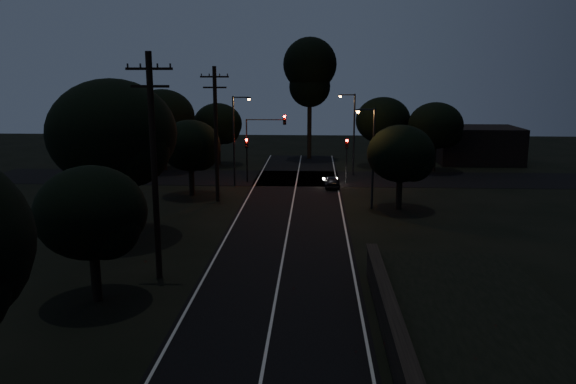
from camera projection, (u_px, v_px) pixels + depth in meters
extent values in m
cube|color=black|center=(286.00, 238.00, 34.62)|extent=(8.00, 70.00, 0.02)
cube|color=black|center=(297.00, 178.00, 54.15)|extent=(60.00, 8.00, 0.02)
cube|color=beige|center=(286.00, 238.00, 34.61)|extent=(0.12, 70.00, 0.01)
cube|color=beige|center=(226.00, 237.00, 34.79)|extent=(0.12, 70.00, 0.01)
cube|color=beige|center=(347.00, 239.00, 34.43)|extent=(0.12, 70.00, 0.01)
cylinder|color=black|center=(154.00, 169.00, 26.92)|extent=(0.30, 0.30, 11.00)
cube|color=black|center=(149.00, 69.00, 25.94)|extent=(2.20, 0.12, 0.12)
cube|color=black|center=(150.00, 86.00, 26.10)|extent=(1.80, 0.12, 0.12)
cylinder|color=black|center=(216.00, 135.00, 43.58)|extent=(0.30, 0.30, 10.50)
cube|color=black|center=(214.00, 77.00, 42.64)|extent=(2.20, 0.12, 0.12)
cube|color=black|center=(215.00, 87.00, 42.81)|extent=(1.80, 0.12, 0.12)
cylinder|color=black|center=(96.00, 276.00, 25.00)|extent=(0.44, 0.44, 2.27)
ellipsoid|color=black|center=(91.00, 212.00, 24.38)|extent=(4.82, 4.82, 4.09)
sphere|color=black|center=(107.00, 226.00, 23.97)|extent=(2.89, 2.89, 2.89)
cylinder|color=black|center=(117.00, 208.00, 34.75)|extent=(0.44, 0.44, 3.56)
ellipsoid|color=black|center=(112.00, 133.00, 33.78)|extent=(7.68, 7.68, 6.53)
sphere|color=black|center=(131.00, 148.00, 33.12)|extent=(4.61, 4.61, 4.61)
cylinder|color=black|center=(192.00, 182.00, 46.51)|extent=(0.44, 0.44, 2.32)
ellipsoid|color=black|center=(190.00, 145.00, 45.88)|extent=(4.94, 4.94, 4.20)
sphere|color=black|center=(200.00, 152.00, 45.45)|extent=(2.97, 2.97, 2.97)
cylinder|color=black|center=(219.00, 153.00, 62.14)|extent=(0.44, 0.44, 2.49)
ellipsoid|color=black|center=(218.00, 124.00, 61.46)|extent=(5.34, 5.34, 4.54)
sphere|color=black|center=(226.00, 129.00, 61.00)|extent=(3.20, 3.20, 3.20)
cylinder|color=black|center=(164.00, 155.00, 58.41)|extent=(0.44, 0.44, 3.12)
ellipsoid|color=black|center=(162.00, 117.00, 57.56)|extent=(6.56, 6.56, 5.58)
sphere|color=black|center=(172.00, 124.00, 57.01)|extent=(3.94, 3.94, 3.94)
cylinder|color=black|center=(382.00, 153.00, 61.25)|extent=(0.44, 0.44, 2.74)
ellipsoid|color=black|center=(383.00, 120.00, 60.50)|extent=(5.89, 5.89, 5.01)
sphere|color=black|center=(393.00, 126.00, 60.00)|extent=(3.53, 3.53, 3.53)
cylinder|color=black|center=(434.00, 158.00, 58.09)|extent=(0.44, 0.44, 2.61)
ellipsoid|color=black|center=(436.00, 125.00, 57.38)|extent=(5.57, 5.57, 4.74)
sphere|color=black|center=(446.00, 132.00, 56.90)|extent=(3.34, 3.34, 3.34)
cylinder|color=black|center=(399.00, 194.00, 41.80)|extent=(0.44, 0.44, 2.34)
ellipsoid|color=black|center=(401.00, 153.00, 41.17)|extent=(4.96, 4.96, 4.21)
sphere|color=black|center=(413.00, 161.00, 40.75)|extent=(2.98, 2.98, 2.98)
cylinder|color=black|center=(309.00, 126.00, 65.99)|extent=(0.50, 0.50, 7.71)
sphere|color=black|center=(310.00, 64.00, 64.51)|extent=(6.17, 6.17, 6.17)
sphere|color=black|center=(310.00, 87.00, 65.04)|extent=(4.76, 4.76, 4.76)
cube|color=black|center=(126.00, 142.00, 64.42)|extent=(10.00, 8.00, 4.40)
cube|color=black|center=(477.00, 145.00, 63.52)|extent=(9.00, 7.00, 4.00)
cylinder|color=black|center=(247.00, 165.00, 52.09)|extent=(0.12, 0.12, 3.20)
cube|color=black|center=(247.00, 143.00, 51.66)|extent=(0.28, 0.22, 0.90)
sphere|color=#FF0705|center=(246.00, 140.00, 51.47)|extent=(0.22, 0.22, 0.22)
cylinder|color=black|center=(346.00, 166.00, 51.64)|extent=(0.12, 0.12, 3.20)
cube|color=black|center=(347.00, 144.00, 51.21)|extent=(0.28, 0.22, 0.90)
sphere|color=#FF0705|center=(347.00, 141.00, 51.02)|extent=(0.22, 0.22, 0.22)
cylinder|color=black|center=(247.00, 155.00, 51.90)|extent=(0.12, 0.12, 5.00)
cube|color=black|center=(285.00, 120.00, 51.04)|extent=(0.28, 0.22, 0.90)
sphere|color=#FF0705|center=(284.00, 117.00, 50.85)|extent=(0.22, 0.22, 0.22)
cube|color=black|center=(265.00, 120.00, 51.12)|extent=(3.50, 0.08, 0.08)
cylinder|color=black|center=(234.00, 142.00, 49.67)|extent=(0.16, 0.16, 8.00)
cube|color=black|center=(241.00, 97.00, 48.82)|extent=(1.40, 0.10, 0.10)
cube|color=black|center=(249.00, 98.00, 48.80)|extent=(0.35, 0.22, 0.12)
sphere|color=orange|center=(249.00, 99.00, 48.82)|extent=(0.26, 0.26, 0.26)
cylinder|color=black|center=(354.00, 135.00, 55.00)|extent=(0.16, 0.16, 8.00)
cube|color=black|center=(348.00, 95.00, 54.22)|extent=(1.40, 0.10, 0.10)
cube|color=black|center=(340.00, 95.00, 54.27)|extent=(0.35, 0.22, 0.12)
sphere|color=orange|center=(340.00, 96.00, 54.29)|extent=(0.26, 0.26, 0.26)
cylinder|color=black|center=(373.00, 159.00, 41.36)|extent=(0.16, 0.16, 7.50)
cube|color=black|center=(366.00, 109.00, 40.62)|extent=(1.20, 0.10, 0.10)
cube|color=black|center=(358.00, 110.00, 40.66)|extent=(0.35, 0.22, 0.12)
sphere|color=orange|center=(358.00, 111.00, 40.68)|extent=(0.26, 0.26, 0.26)
imported|color=black|center=(332.00, 182.00, 49.66)|extent=(1.46, 3.21, 1.07)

